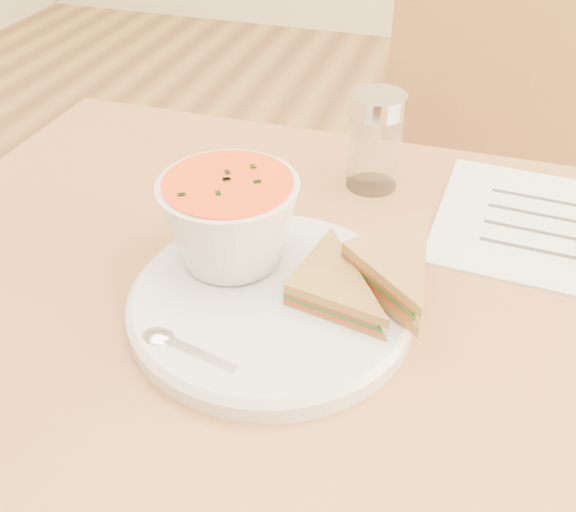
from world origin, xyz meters
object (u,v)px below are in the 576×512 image
(chair_far, at_px, (483,247))
(condiment_shaker, at_px, (375,142))
(plate, at_px, (271,303))
(soup_bowl, at_px, (230,225))

(chair_far, xyz_separation_m, condiment_shaker, (-0.16, -0.33, 0.35))
(chair_far, bearing_deg, condiment_shaker, 56.19)
(plate, height_order, soup_bowl, soup_bowl)
(soup_bowl, height_order, condiment_shaker, condiment_shaker)
(chair_far, distance_m, condiment_shaker, 0.51)
(plate, bearing_deg, condiment_shaker, 80.11)
(plate, xyz_separation_m, condiment_shaker, (0.04, 0.25, 0.05))
(chair_far, distance_m, plate, 0.68)
(plate, distance_m, condiment_shaker, 0.26)
(chair_far, bearing_deg, plate, 62.76)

